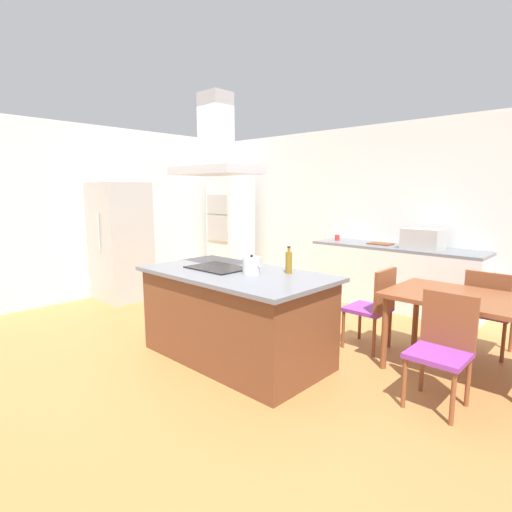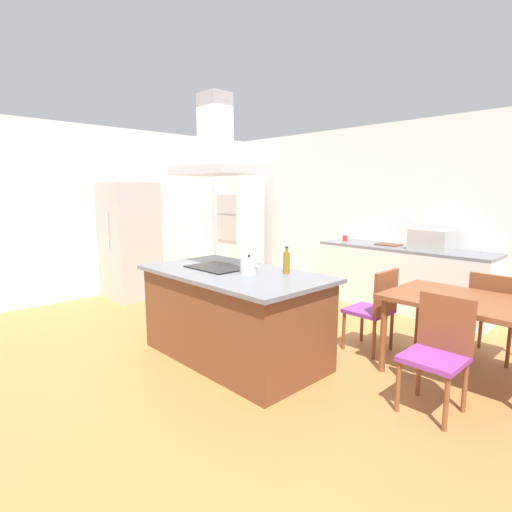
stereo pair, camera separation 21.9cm
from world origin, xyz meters
name	(u,v)px [view 1 (the left image)]	position (x,y,z in m)	size (l,w,h in m)	color
ground	(319,323)	(0.00, 1.50, 0.00)	(16.00, 16.00, 0.00)	#AD753D
wall_back	(386,213)	(0.00, 3.25, 1.35)	(7.20, 0.10, 2.70)	white
wall_left	(139,211)	(-3.45, 1.00, 1.35)	(0.10, 8.80, 2.70)	white
kitchen_island	(236,315)	(0.00, 0.00, 0.45)	(1.94, 1.06, 0.90)	brown
cooktop	(218,268)	(-0.26, 0.00, 0.91)	(0.60, 0.44, 0.01)	black
tea_kettle	(252,266)	(0.20, 0.03, 0.98)	(0.23, 0.18, 0.19)	silver
olive_oil_bottle	(289,262)	(0.44, 0.30, 1.01)	(0.06, 0.06, 0.26)	olive
back_counter	(393,277)	(0.34, 2.88, 0.45)	(2.46, 0.62, 0.90)	silver
countertop_microwave	(423,239)	(0.73, 2.88, 1.04)	(0.50, 0.38, 0.28)	#B2AFAA
coffee_mug_red	(337,238)	(-0.65, 2.91, 0.95)	(0.08, 0.08, 0.09)	red
cutting_board	(381,244)	(0.09, 2.93, 0.91)	(0.34, 0.24, 0.02)	brown
wall_oven_stack	(230,222)	(-2.90, 2.65, 1.10)	(0.70, 0.66, 2.20)	silver
refrigerator	(121,242)	(-2.98, 0.39, 0.91)	(0.80, 0.73, 1.82)	#B2AFAA
dining_table	(470,306)	(1.83, 1.18, 0.67)	(1.40, 0.90, 0.75)	brown
chair_at_left_end	(375,304)	(0.91, 1.18, 0.51)	(0.42, 0.42, 0.89)	purple
chair_facing_island	(443,343)	(1.83, 0.51, 0.51)	(0.42, 0.42, 0.89)	purple
chair_facing_back_wall	(488,307)	(1.83, 1.84, 0.51)	(0.42, 0.42, 0.89)	purple
range_hood	(216,149)	(-0.26, 0.00, 2.10)	(0.90, 0.55, 0.78)	#ADADB2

